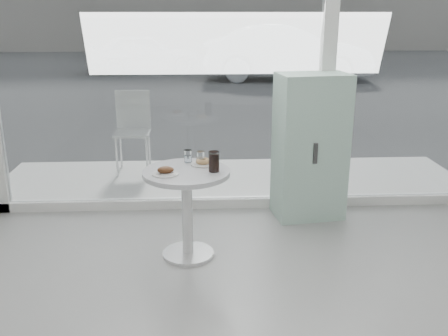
{
  "coord_description": "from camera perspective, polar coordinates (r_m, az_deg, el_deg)",
  "views": [
    {
      "loc": [
        -0.39,
        -1.99,
        2.03
      ],
      "look_at": [
        -0.2,
        1.7,
        0.85
      ],
      "focal_mm": 40.0,
      "sensor_mm": 36.0,
      "label": 1
    }
  ],
  "objects": [
    {
      "name": "street",
      "position": [
        18.11,
        -1.69,
        11.21
      ],
      "size": [
        40.0,
        24.0,
        0.0
      ],
      "primitive_type": "cube",
      "color": "#393939",
      "rests_on": "ground"
    },
    {
      "name": "main_table",
      "position": [
        4.16,
        -4.27,
        -3.16
      ],
      "size": [
        0.72,
        0.72,
        0.77
      ],
      "color": "white",
      "rests_on": "ground"
    },
    {
      "name": "mint_cabinet",
      "position": [
        5.03,
        9.81,
        2.38
      ],
      "size": [
        0.73,
        0.54,
        1.45
      ],
      "rotation": [
        0.0,
        0.0,
        0.14
      ],
      "color": "#93BCA8",
      "rests_on": "ground"
    },
    {
      "name": "plate_donut",
      "position": [
        4.23,
        -2.39,
        0.64
      ],
      "size": [
        0.21,
        0.21,
        0.05
      ],
      "color": "silver",
      "rests_on": "main_table"
    },
    {
      "name": "plate_fritter",
      "position": [
        4.0,
        -6.66,
        -0.39
      ],
      "size": [
        0.21,
        0.21,
        0.07
      ],
      "color": "silver",
      "rests_on": "main_table"
    },
    {
      "name": "water_tumbler_a",
      "position": [
        4.3,
        -4.14,
        1.29
      ],
      "size": [
        0.07,
        0.07,
        0.11
      ],
      "color": "white",
      "rests_on": "main_table"
    },
    {
      "name": "patio_chair",
      "position": [
        6.43,
        -10.37,
        4.76
      ],
      "size": [
        0.44,
        0.44,
        1.01
      ],
      "rotation": [
        0.0,
        0.0,
        0.01
      ],
      "color": "white",
      "rests_on": "patio_deck"
    },
    {
      "name": "water_tumbler_b",
      "position": [
        4.23,
        -2.7,
        1.08
      ],
      "size": [
        0.07,
        0.07,
        0.11
      ],
      "color": "white",
      "rests_on": "main_table"
    },
    {
      "name": "car_silver",
      "position": [
        15.33,
        7.17,
        12.94
      ],
      "size": [
        5.01,
        2.1,
        1.61
      ],
      "primitive_type": "imported",
      "rotation": [
        0.0,
        0.0,
        1.49
      ],
      "color": "#B2B5BB",
      "rests_on": "street"
    },
    {
      "name": "storefront",
      "position": [
        5.02,
        2.45,
        14.04
      ],
      "size": [
        5.0,
        0.14,
        3.0
      ],
      "color": "white",
      "rests_on": "ground"
    },
    {
      "name": "cola_glass",
      "position": [
        4.03,
        -1.16,
        0.7
      ],
      "size": [
        0.09,
        0.09,
        0.17
      ],
      "color": "white",
      "rests_on": "main_table"
    },
    {
      "name": "patio_deck",
      "position": [
        6.14,
        0.87,
        -1.37
      ],
      "size": [
        5.6,
        1.6,
        0.05
      ],
      "primitive_type": "cube",
      "color": "white",
      "rests_on": "ground"
    },
    {
      "name": "car_white",
      "position": [
        17.36,
        -9.13,
        12.85
      ],
      "size": [
        3.96,
        2.14,
        1.28
      ],
      "primitive_type": "imported",
      "rotation": [
        0.0,
        0.0,
        1.74
      ],
      "color": "silver",
      "rests_on": "street"
    },
    {
      "name": "room_shell",
      "position": [
        1.48,
        12.54,
        12.61
      ],
      "size": [
        6.0,
        6.0,
        6.0
      ],
      "color": "white",
      "rests_on": "ground"
    }
  ]
}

